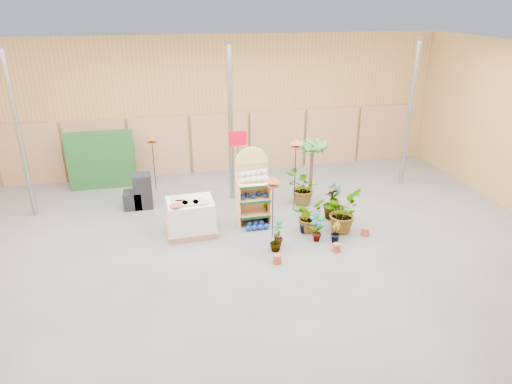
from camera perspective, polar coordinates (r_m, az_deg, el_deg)
The scene contains 25 objects.
room at distance 10.50m, azimuth -0.93°, elevation 4.74°, with size 15.20×12.10×4.70m.
display_shelf at distance 11.89m, azimuth -0.45°, elevation 0.39°, with size 0.86×0.54×2.04m.
teddy_bears at distance 11.67m, azimuth -0.21°, elevation 1.86°, with size 0.76×0.21×0.33m.
gazing_balls_shelf at distance 11.82m, azimuth -0.32°, elevation -0.42°, with size 0.75×0.26×0.14m.
gazing_balls_floor at distance 11.86m, azimuth 0.06°, elevation -4.22°, with size 0.63×0.39×0.15m.
pallet_stack at distance 11.61m, azimuth -8.15°, elevation -3.11°, with size 1.29×1.10×0.92m.
charcoal_planters at distance 13.31m, azimuth -14.36°, elevation -0.23°, with size 0.80×0.50×1.00m.
trellis_stock at distance 14.92m, azimuth -18.74°, elevation 3.79°, with size 2.00×0.30×1.80m, color #1E5120.
offer_sign at distance 12.65m, azimuth -2.30°, elevation 4.87°, with size 0.50×0.08×2.20m.
bird_table_front at distance 10.80m, azimuth 2.15°, elevation 1.36°, with size 0.34×0.34×1.65m.
bird_table_right at distance 12.24m, azimuth 5.03°, elevation 6.01°, with size 0.34×0.34×2.09m.
bird_table_back at distance 14.09m, azimuth -12.92°, elevation 6.48°, with size 0.34×0.34×1.76m.
palm at distance 13.33m, azimuth 7.07°, elevation 5.60°, with size 0.70×0.70×1.82m.
potted_plant_0 at distance 10.98m, azimuth 2.80°, elevation -5.11°, with size 0.35×0.24×0.67m, color #338130.
potted_plant_1 at distance 11.65m, azimuth 6.04°, elevation -3.70°, with size 0.32×0.26×0.58m, color #338130.
potted_plant_2 at distance 11.67m, azimuth 6.55°, elevation -2.95°, with size 0.77×0.66×0.85m, color #338130.
potted_plant_3 at distance 12.41m, azimuth 9.57°, elevation -1.34°, with size 0.51×0.51×0.91m, color #338130.
potted_plant_4 at distance 13.18m, azimuth 9.71°, elevation -0.27°, with size 0.39×0.26×0.74m, color #338130.
potted_plant_5 at distance 12.17m, azimuth 1.27°, elevation -2.32°, with size 0.33×0.27×0.60m, color #338130.
potted_plant_6 at distance 13.11m, azimuth 5.85°, elevation 0.48°, with size 0.91×0.79×1.02m, color #338130.
potted_plant_7 at distance 10.79m, azimuth 2.45°, elevation -6.19°, with size 0.27×0.27×0.49m, color #338130.
potted_plant_8 at distance 11.23m, azimuth 7.58°, elevation -4.42°, with size 0.39×0.26×0.73m, color #338130.
potted_plant_9 at distance 11.32m, azimuth 9.87°, elevation -5.00°, with size 0.28×0.23×0.51m, color #338130.
potted_plant_10 at distance 11.75m, azimuth 10.66°, elevation -2.43°, with size 0.97×0.84×1.08m, color #338130.
potted_plant_11 at distance 13.01m, azimuth 0.07°, elevation -0.21°, with size 0.42×0.42×0.75m, color #338130.
Camera 1 is at (-1.92, -8.87, 5.51)m, focal length 32.00 mm.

